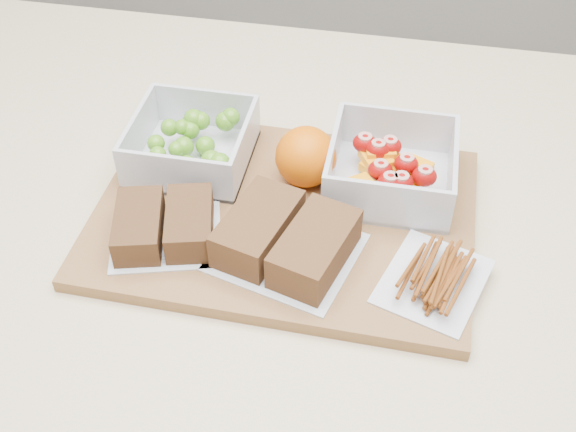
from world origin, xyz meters
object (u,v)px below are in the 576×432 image
orange (306,157)px  sandwich_bag_center (286,239)px  cutting_board (284,216)px  pretzel_bag (435,274)px  grape_container (194,143)px  fruit_container (391,170)px  sandwich_bag_left (164,225)px

orange → sandwich_bag_center: (0.00, -0.12, -0.01)m
cutting_board → pretzel_bag: size_ratio=3.02×
cutting_board → grape_container: size_ratio=3.09×
fruit_container → orange: (-0.10, -0.01, 0.01)m
orange → pretzel_bag: size_ratio=0.51×
pretzel_bag → sandwich_bag_left: bearing=178.1°
cutting_board → pretzel_bag: (0.17, -0.07, 0.02)m
fruit_container → sandwich_bag_center: (-0.10, -0.13, -0.00)m
sandwich_bag_left → pretzel_bag: (0.29, -0.01, -0.00)m
grape_container → orange: bearing=-5.2°
grape_container → sandwich_bag_left: (0.01, -0.13, -0.01)m
cutting_board → grape_container: grape_container is taller
cutting_board → fruit_container: fruit_container is taller
sandwich_bag_center → orange: bearing=90.2°
sandwich_bag_center → fruit_container: bearing=53.2°
orange → pretzel_bag: orange is taller
fruit_container → cutting_board: bearing=-149.0°
pretzel_bag → sandwich_bag_center: bearing=176.1°
grape_container → fruit_container: (0.23, -0.00, -0.00)m
cutting_board → grape_container: bearing=151.4°
cutting_board → grape_container: 0.14m
grape_container → sandwich_bag_center: (0.14, -0.13, -0.00)m
orange → pretzel_bag: (0.15, -0.13, -0.02)m
cutting_board → sandwich_bag_center: bearing=-76.0°
orange → sandwich_bag_left: 0.18m
grape_container → sandwich_bag_left: bearing=-87.6°
cutting_board → pretzel_bag: pretzel_bag is taller
orange → sandwich_bag_left: bearing=-137.5°
sandwich_bag_left → pretzel_bag: bearing=-1.9°
cutting_board → fruit_container: 0.13m
sandwich_bag_center → cutting_board: bearing=103.1°
fruit_container → pretzel_bag: (0.06, -0.14, -0.01)m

